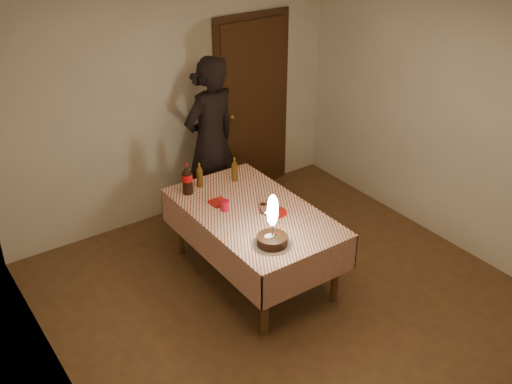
% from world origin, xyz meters
% --- Properties ---
extents(ground, '(4.00, 4.50, 0.01)m').
position_xyz_m(ground, '(0.00, 0.00, 0.00)').
color(ground, brown).
rests_on(ground, ground).
extents(room_shell, '(4.04, 4.54, 2.62)m').
position_xyz_m(room_shell, '(0.03, 0.08, 1.65)').
color(room_shell, beige).
rests_on(room_shell, ground).
extents(dining_table, '(1.02, 1.72, 0.73)m').
position_xyz_m(dining_table, '(-0.05, 0.69, 0.63)').
color(dining_table, brown).
rests_on(dining_table, ground).
extents(birthday_cake, '(0.32, 0.32, 0.48)m').
position_xyz_m(birthday_cake, '(-0.24, 0.14, 0.86)').
color(birthday_cake, white).
rests_on(birthday_cake, dining_table).
extents(red_plate, '(0.22, 0.22, 0.01)m').
position_xyz_m(red_plate, '(0.09, 0.54, 0.73)').
color(red_plate, '#BA120C').
rests_on(red_plate, dining_table).
extents(red_cup, '(0.08, 0.08, 0.10)m').
position_xyz_m(red_cup, '(-0.26, 0.84, 0.78)').
color(red_cup, red).
rests_on(red_cup, dining_table).
extents(clear_cup, '(0.07, 0.07, 0.09)m').
position_xyz_m(clear_cup, '(0.01, 0.60, 0.78)').
color(clear_cup, silver).
rests_on(clear_cup, dining_table).
extents(napkin_stack, '(0.15, 0.15, 0.02)m').
position_xyz_m(napkin_stack, '(-0.24, 0.99, 0.74)').
color(napkin_stack, red).
rests_on(napkin_stack, dining_table).
extents(cola_bottle, '(0.10, 0.10, 0.32)m').
position_xyz_m(cola_bottle, '(-0.38, 1.33, 0.88)').
color(cola_bottle, black).
rests_on(cola_bottle, dining_table).
extents(amber_bottle_left, '(0.06, 0.06, 0.25)m').
position_xyz_m(amber_bottle_left, '(-0.21, 1.38, 0.85)').
color(amber_bottle_left, '#53320E').
rests_on(amber_bottle_left, dining_table).
extents(amber_bottle_right, '(0.06, 0.06, 0.25)m').
position_xyz_m(amber_bottle_right, '(0.14, 1.29, 0.85)').
color(amber_bottle_right, '#53320E').
rests_on(amber_bottle_right, dining_table).
extents(photographer, '(0.76, 0.58, 1.87)m').
position_xyz_m(photographer, '(0.20, 1.85, 0.94)').
color(photographer, black).
rests_on(photographer, ground).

